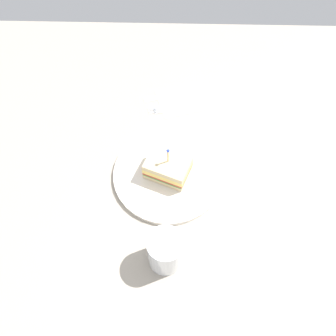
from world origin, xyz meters
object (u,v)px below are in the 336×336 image
fork (166,108)px  knife (165,96)px  sandwich_half_center (169,165)px  plate (168,174)px  drink_glass (167,252)px  napkin (179,100)px

fork → knife: bearing=-84.4°
sandwich_half_center → fork: (1.22, -19.28, -3.32)cm
knife → sandwich_half_center: bearing=94.0°
knife → fork: bearing=95.6°
plate → fork: (0.94, -19.76, -0.38)cm
drink_glass → napkin: bearing=-92.8°
fork → drink_glass: bearing=91.9°
drink_glass → fork: drink_glass is taller
fork → plate: bearing=92.7°
sandwich_half_center → fork: bearing=-86.4°
drink_glass → napkin: 42.26cm
plate → sandwich_half_center: bearing=-120.2°
fork → knife: (0.41, -4.17, -0.00)cm
sandwich_half_center → drink_glass: bearing=90.2°
sandwich_half_center → napkin: (-2.17, -22.19, -3.42)cm
drink_glass → napkin: (-2.08, -42.02, -4.03)cm
plate → napkin: 22.81cm
plate → knife: (1.35, -23.93, -0.38)cm
fork → napkin: bearing=-139.3°
napkin → fork: (3.39, 2.92, 0.10)cm
sandwich_half_center → napkin: 22.56cm
sandwich_half_center → napkin: sandwich_half_center is taller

